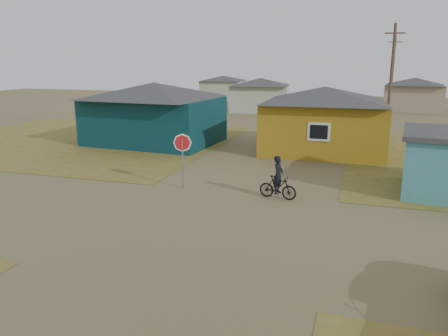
{
  "coord_description": "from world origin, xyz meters",
  "views": [
    {
      "loc": [
        4.61,
        -12.76,
        5.36
      ],
      "look_at": [
        -0.35,
        3.0,
        1.3
      ],
      "focal_mm": 35.0,
      "sensor_mm": 36.0,
      "label": 1
    }
  ],
  "objects": [
    {
      "name": "grass_nw",
      "position": [
        -14.0,
        13.0,
        0.01
      ],
      "size": [
        20.0,
        18.0,
        0.0
      ],
      "primitive_type": "cube",
      "color": "olive",
      "rests_on": "ground"
    },
    {
      "name": "stop_sign",
      "position": [
        -2.51,
        4.0,
        1.77
      ],
      "size": [
        0.78,
        0.12,
        2.4
      ],
      "color": "gray",
      "rests_on": "ground"
    },
    {
      "name": "ground",
      "position": [
        0.0,
        0.0,
        0.0
      ],
      "size": [
        120.0,
        120.0,
        0.0
      ],
      "primitive_type": "plane",
      "color": "olive"
    },
    {
      "name": "house_beige_east",
      "position": [
        10.0,
        40.0,
        1.86
      ],
      "size": [
        6.95,
        6.05,
        3.6
      ],
      "color": "tan",
      "rests_on": "ground"
    },
    {
      "name": "utility_pole_near",
      "position": [
        6.5,
        22.0,
        4.14
      ],
      "size": [
        1.4,
        0.2,
        8.0
      ],
      "color": "brown",
      "rests_on": "ground"
    },
    {
      "name": "house_pale_west",
      "position": [
        -6.0,
        34.0,
        1.86
      ],
      "size": [
        7.04,
        6.15,
        3.6
      ],
      "color": "#ADB89E",
      "rests_on": "ground"
    },
    {
      "name": "house_yellow",
      "position": [
        2.5,
        14.0,
        2.0
      ],
      "size": [
        7.72,
        6.76,
        3.9
      ],
      "color": "#9C7718",
      "rests_on": "ground"
    },
    {
      "name": "cyclist",
      "position": [
        1.65,
        3.79,
        0.64
      ],
      "size": [
        1.6,
        0.68,
        1.75
      ],
      "color": "black",
      "rests_on": "ground"
    },
    {
      "name": "house_pale_north",
      "position": [
        -14.0,
        46.0,
        1.75
      ],
      "size": [
        6.28,
        5.81,
        3.4
      ],
      "color": "#ADB89E",
      "rests_on": "ground"
    },
    {
      "name": "utility_pole_far",
      "position": [
        7.5,
        38.0,
        4.14
      ],
      "size": [
        1.4,
        0.2,
        8.0
      ],
      "color": "brown",
      "rests_on": "ground"
    },
    {
      "name": "house_teal",
      "position": [
        -8.5,
        13.5,
        2.05
      ],
      "size": [
        8.93,
        7.08,
        4.0
      ],
      "color": "#092D35",
      "rests_on": "ground"
    }
  ]
}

